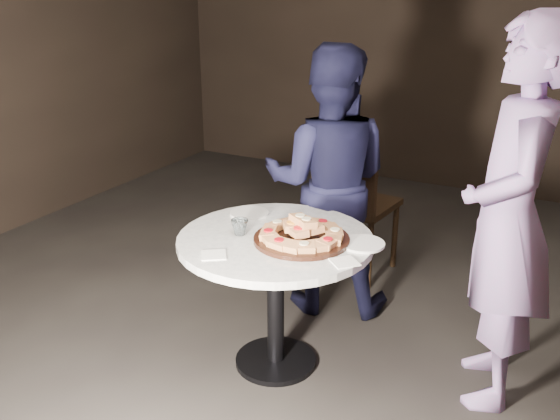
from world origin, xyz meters
The scene contains 12 objects.
floor centered at (0.00, 0.00, 0.00)m, with size 7.00×7.00×0.00m, color black.
table centered at (-0.13, -0.02, 0.61)m, with size 1.26×1.26×0.75m.
serving_board centered at (0.01, 0.00, 0.76)m, with size 0.48×0.48×0.02m, color black.
focaccia_pile centered at (0.01, 0.00, 0.80)m, with size 0.44×0.42×0.11m.
plate_left centered at (-0.41, 0.20, 0.76)m, with size 0.22×0.22×0.01m, color white.
plate_right centered at (0.30, 0.10, 0.76)m, with size 0.22×0.22×0.01m, color white.
water_glass centered at (-0.31, -0.07, 0.79)m, with size 0.09×0.09×0.08m, color silver.
napkin_near centered at (-0.28, -0.35, 0.76)m, with size 0.12×0.12×0.01m, color white.
napkin_far centered at (0.30, -0.14, 0.76)m, with size 0.12×0.12×0.01m, color white.
chair_far centered at (-0.18, 1.18, 0.58)m, with size 0.52×0.54×1.01m.
diner_navy centered at (-0.17, 0.73, 0.83)m, with size 0.80×0.63×1.65m, color black.
diner_teal centered at (0.94, 0.29, 0.94)m, with size 0.68×0.45×1.87m, color #866CA8.
Camera 1 is at (1.25, -2.59, 2.00)m, focal length 40.00 mm.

